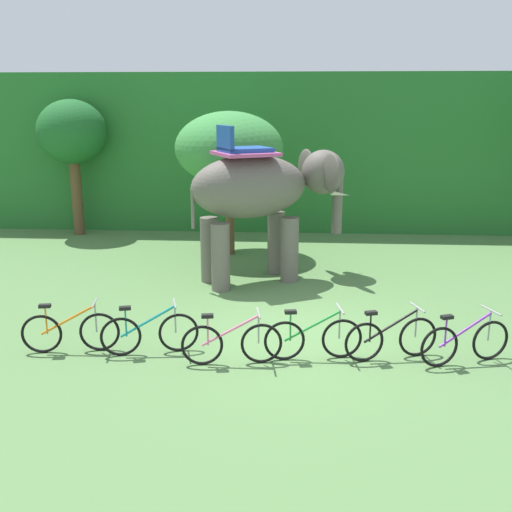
% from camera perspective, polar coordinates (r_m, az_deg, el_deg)
% --- Properties ---
extents(ground_plane, '(80.00, 80.00, 0.00)m').
position_cam_1_polar(ground_plane, '(11.28, 4.05, -7.77)').
color(ground_plane, '#567F47').
extents(foliage_hedge, '(36.00, 6.00, 5.22)m').
position_cam_1_polar(foliage_hedge, '(22.57, 4.07, 10.40)').
color(foliage_hedge, '#28702D').
rests_on(foliage_hedge, ground).
extents(tree_far_right, '(2.20, 2.20, 4.38)m').
position_cam_1_polar(tree_far_right, '(20.17, -17.38, 11.23)').
color(tree_far_right, brown).
rests_on(tree_far_right, ground).
extents(tree_center, '(3.02, 3.02, 4.06)m').
position_cam_1_polar(tree_center, '(16.70, -2.62, 10.35)').
color(tree_center, brown).
rests_on(tree_center, ground).
extents(elephant, '(4.12, 3.10, 3.78)m').
position_cam_1_polar(elephant, '(14.24, 0.62, 6.23)').
color(elephant, '#665E56').
rests_on(elephant, ground).
extents(bike_orange, '(1.70, 0.52, 0.92)m').
position_cam_1_polar(bike_orange, '(10.96, -17.53, -6.97)').
color(bike_orange, black).
rests_on(bike_orange, ground).
extents(bike_teal, '(1.67, 0.61, 0.92)m').
position_cam_1_polar(bike_teal, '(10.56, -10.26, -7.35)').
color(bike_teal, black).
rests_on(bike_teal, ground).
extents(bike_pink, '(1.70, 0.52, 0.92)m').
position_cam_1_polar(bike_pink, '(10.01, -2.37, -8.38)').
color(bike_pink, black).
rests_on(bike_pink, ground).
extents(bike_green, '(1.70, 0.52, 0.92)m').
position_cam_1_polar(bike_green, '(10.23, 5.54, -7.91)').
color(bike_green, black).
rests_on(bike_green, ground).
extents(bike_black, '(1.65, 0.67, 0.92)m').
position_cam_1_polar(bike_black, '(10.45, 12.94, -7.73)').
color(bike_black, black).
rests_on(bike_black, ground).
extents(bike_purple, '(1.62, 0.72, 0.92)m').
position_cam_1_polar(bike_purple, '(10.63, 19.58, -7.85)').
color(bike_purple, black).
rests_on(bike_purple, ground).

